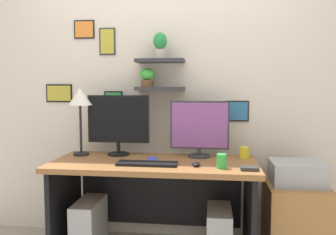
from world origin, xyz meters
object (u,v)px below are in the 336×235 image
Objects in this scene: coffee_mug at (244,152)px; pen_cup at (222,161)px; drawer_cabinet at (295,222)px; desk_lamp at (80,101)px; scissors_tray at (249,169)px; computer_tower_left at (89,228)px; printer at (297,173)px; desk at (155,187)px; computer_mouse at (196,164)px; cell_phone at (153,159)px; monitor_left at (118,122)px; keyboard at (147,164)px; monitor_right at (200,128)px.

coffee_mug is 0.90× the size of pen_cup.
pen_cup is at bearing -155.67° from drawer_cabinet.
scissors_tray is at bearing -15.56° from desk_lamp.
computer_tower_left is at bearing 173.23° from pen_cup.
desk is at bearing -178.24° from printer.
computer_mouse reaches higher than printer.
computer_tower_left is (-0.48, -0.10, -0.54)m from cell_phone.
monitor_left is 0.53m from keyboard.
pen_cup is (0.84, -0.39, -0.22)m from monitor_left.
desk_lamp is 1.94m from drawer_cabinet.
pen_cup is 1.17m from computer_tower_left.
keyboard is 1.13m from printer.
computer_tower_left is (0.13, -0.21, -0.98)m from desk_lamp.
computer_mouse is 1.00× the size of coffee_mug.
scissors_tray is (-0.00, -0.42, -0.03)m from coffee_mug.
scissors_tray is 1.32m from computer_tower_left.
computer_tower_left is at bearing -122.74° from monitor_left.
scissors_tray is (0.36, -0.42, -0.22)m from monitor_right.
monitor_right is (0.67, -0.00, -0.04)m from monitor_left.
monitor_left is at bearing 131.17° from keyboard.
computer_mouse is (0.36, 0.00, 0.01)m from keyboard.
monitor_right is 0.40m from coffee_mug.
monitor_left is at bearing 157.52° from scissors_tray.
keyboard is 1.21m from drawer_cabinet.
drawer_cabinet is (1.09, 0.03, -0.46)m from cell_phone.
monitor_right is at bearing 17.61° from computer_tower_left.
printer is (1.07, 0.03, 0.13)m from desk.
desk_lamp reaches higher than computer_mouse.
keyboard is 0.73m from computer_tower_left.
keyboard is 1.01× the size of computer_tower_left.
desk_lamp is 6.16× the size of coffee_mug.
desk_lamp is 0.77m from cell_phone.
keyboard is 0.81m from desk_lamp.
monitor_right reaches higher than drawer_cabinet.
desk is 1.10m from drawer_cabinet.
desk_lamp reaches higher than monitor_left.
drawer_cabinet is at bearing 16.14° from computer_mouse.
computer_mouse is 0.21× the size of computer_tower_left.
drawer_cabinet is (0.74, 0.22, -0.47)m from computer_mouse.
desk is at bearing -166.88° from coffee_mug.
drawer_cabinet is (1.41, -0.13, -0.73)m from monitor_left.
drawer_cabinet is 0.38m from printer.
pen_cup is (0.18, -0.04, 0.04)m from computer_mouse.
desk is 0.61m from monitor_left.
monitor_left is (-0.33, 0.16, 0.48)m from desk.
cell_phone is at bearing -178.31° from drawer_cabinet.
printer is (0.00, 0.00, 0.38)m from drawer_cabinet.
pen_cup is at bearing -24.77° from monitor_left.
cell_phone is at bearing -27.52° from monitor_left.
cell_phone is at bearing 178.43° from desk.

